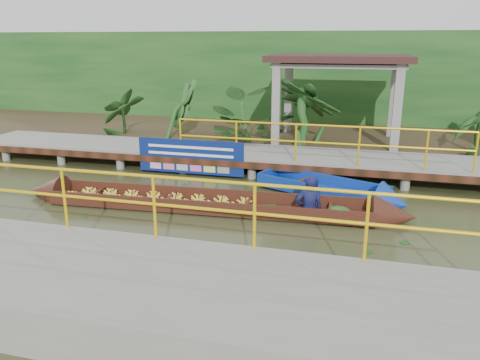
# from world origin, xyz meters

# --- Properties ---
(ground) EXTENTS (80.00, 80.00, 0.00)m
(ground) POSITION_xyz_m (0.00, 0.00, 0.00)
(ground) COLOR #2F3219
(ground) RESTS_ON ground
(land_strip) EXTENTS (30.00, 8.00, 0.45)m
(land_strip) POSITION_xyz_m (0.00, 7.50, 0.23)
(land_strip) COLOR #37291B
(land_strip) RESTS_ON ground
(far_dock) EXTENTS (16.00, 2.06, 1.66)m
(far_dock) POSITION_xyz_m (0.02, 3.43, 0.48)
(far_dock) COLOR slate
(far_dock) RESTS_ON ground
(near_dock) EXTENTS (18.00, 2.40, 1.73)m
(near_dock) POSITION_xyz_m (1.00, -4.20, 0.30)
(near_dock) COLOR slate
(near_dock) RESTS_ON ground
(pavilion) EXTENTS (4.40, 3.00, 3.00)m
(pavilion) POSITION_xyz_m (3.00, 6.30, 2.82)
(pavilion) COLOR slate
(pavilion) RESTS_ON ground
(foliage_backdrop) EXTENTS (30.00, 0.80, 4.00)m
(foliage_backdrop) POSITION_xyz_m (0.00, 10.00, 2.00)
(foliage_backdrop) COLOR #143F18
(foliage_backdrop) RESTS_ON ground
(vendor_boat) EXTENTS (9.00, 1.38, 2.09)m
(vendor_boat) POSITION_xyz_m (0.94, 0.08, 0.25)
(vendor_boat) COLOR #33180E
(vendor_boat) RESTS_ON ground
(moored_blue_boat) EXTENTS (3.78, 2.28, 0.88)m
(moored_blue_boat) POSITION_xyz_m (3.81, 1.38, 0.16)
(moored_blue_boat) COLOR navy
(moored_blue_boat) RESTS_ON ground
(blue_banner) EXTENTS (3.06, 0.04, 0.96)m
(blue_banner) POSITION_xyz_m (-0.70, 2.48, 0.56)
(blue_banner) COLOR navy
(blue_banner) RESTS_ON ground
(tropical_plants) EXTENTS (14.66, 1.66, 2.07)m
(tropical_plants) POSITION_xyz_m (1.87, 5.30, 1.49)
(tropical_plants) COLOR #143F18
(tropical_plants) RESTS_ON ground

